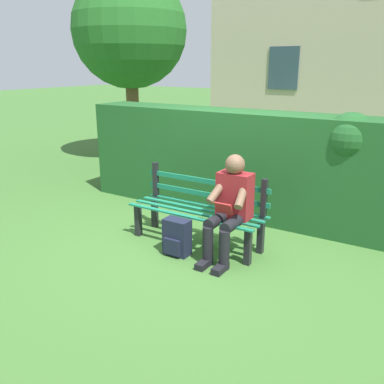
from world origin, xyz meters
The scene contains 6 objects.
ground centered at (0.00, 0.00, 0.00)m, with size 60.00×60.00×0.00m, color #3D6B2D.
park_bench centered at (0.00, -0.07, 0.42)m, with size 1.68×0.51×0.88m.
person_seated centered at (-0.49, 0.10, 0.61)m, with size 0.44×0.73×1.16m.
hedge_backdrop centered at (0.03, -1.30, 0.78)m, with size 4.91×0.74×1.56m.
backpack centered at (0.03, 0.37, 0.21)m, with size 0.30×0.25×0.42m.
tree_far centered at (3.93, -3.50, 2.74)m, with size 2.60×2.48×4.04m.
Camera 1 is at (-2.44, 3.98, 2.10)m, focal length 38.91 mm.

